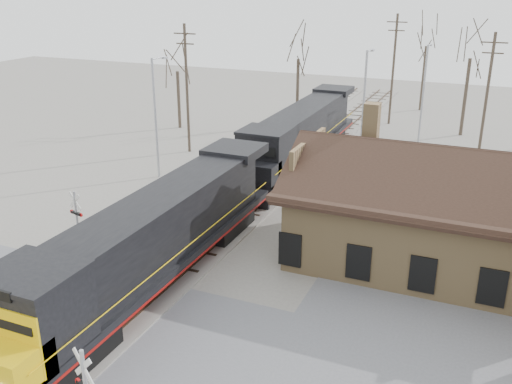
# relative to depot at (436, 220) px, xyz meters

# --- Properties ---
(ground) EXTENTS (140.00, 140.00, 0.00)m
(ground) POSITION_rel_depot_xyz_m (-11.99, -12.00, -2.41)
(ground) COLOR gray
(ground) RESTS_ON ground
(road) EXTENTS (60.00, 9.00, 0.03)m
(road) POSITION_rel_depot_xyz_m (-11.99, -12.00, -2.39)
(road) COLOR slate
(road) RESTS_ON ground
(track_main) EXTENTS (3.40, 90.00, 0.24)m
(track_main) POSITION_rel_depot_xyz_m (-11.99, 3.00, -2.34)
(track_main) COLOR gray
(track_main) RESTS_ON ground
(track_siding) EXTENTS (3.40, 90.00, 0.24)m
(track_siding) POSITION_rel_depot_xyz_m (-16.49, 3.00, -2.34)
(track_siding) COLOR gray
(track_siding) RESTS_ON ground
(depot) EXTENTS (15.20, 9.31, 7.90)m
(depot) POSITION_rel_depot_xyz_m (0.00, 0.00, 0.00)
(depot) COLOR #A18153
(depot) RESTS_ON ground
(locomotive_lead) EXTENTS (3.15, 21.12, 4.69)m
(locomotive_lead) POSITION_rel_depot_xyz_m (-11.99, -8.38, 0.06)
(locomotive_lead) COLOR black
(locomotive_lead) RESTS_ON ground
(locomotive_trailing) EXTENTS (3.15, 21.12, 4.44)m
(locomotive_trailing) POSITION_rel_depot_xyz_m (-11.99, 13.01, 0.06)
(locomotive_trailing) COLOR black
(locomotive_trailing) RESTS_ON ground
(crossbuck_far) EXTENTS (1.00, 0.34, 3.55)m
(crossbuck_far) POSITION_rel_depot_xyz_m (-17.84, -6.36, -0.71)
(crossbuck_far) COLOR #A5A8AD
(crossbuck_far) RESTS_ON ground
(streetlight_a) EXTENTS (0.25, 2.04, 8.86)m
(streetlight_a) POSITION_rel_depot_xyz_m (-20.76, 6.35, 2.56)
(streetlight_a) COLOR #A5A8AD
(streetlight_a) RESTS_ON ground
(streetlight_b) EXTENTS (0.25, 2.04, 9.33)m
(streetlight_b) POSITION_rel_depot_xyz_m (-6.95, 12.85, 2.80)
(streetlight_b) COLOR #A5A8AD
(streetlight_b) RESTS_ON ground
(streetlight_c) EXTENTS (0.25, 2.04, 8.80)m
(streetlight_c) POSITION_rel_depot_xyz_m (-4.08, 23.49, 2.53)
(streetlight_c) COLOR #A5A8AD
(streetlight_c) RESTS_ON ground
(utility_pole_a) EXTENTS (2.00, 0.24, 10.72)m
(utility_pole_a) POSITION_rel_depot_xyz_m (-21.98, 13.03, 3.19)
(utility_pole_a) COLOR #382D23
(utility_pole_a) RESTS_ON ground
(utility_pole_b) EXTENTS (2.00, 0.24, 10.93)m
(utility_pole_b) POSITION_rel_depot_xyz_m (-8.05, 30.09, 3.29)
(utility_pole_b) COLOR #382D23
(utility_pole_b) RESTS_ON ground
(utility_pole_c) EXTENTS (2.00, 0.24, 10.26)m
(utility_pole_c) POSITION_rel_depot_xyz_m (1.19, 20.44, 2.95)
(utility_pole_c) COLOR #382D23
(utility_pole_c) RESTS_ON ground
(tree_a) EXTENTS (3.74, 3.74, 9.17)m
(tree_a) POSITION_rel_depot_xyz_m (-27.09, 20.11, 4.11)
(tree_a) COLOR #382D23
(tree_a) RESTS_ON ground
(tree_b) EXTENTS (4.42, 4.42, 10.82)m
(tree_b) POSITION_rel_depot_xyz_m (-16.71, 26.02, 5.30)
(tree_b) COLOR #382D23
(tree_b) RESTS_ON ground
(tree_c) EXTENTS (4.75, 4.75, 11.65)m
(tree_c) POSITION_rel_depot_xyz_m (-6.03, 38.13, 5.89)
(tree_c) COLOR #382D23
(tree_c) RESTS_ON ground
(tree_d) EXTENTS (4.83, 4.83, 11.83)m
(tree_d) POSITION_rel_depot_xyz_m (-0.82, 28.20, 6.02)
(tree_d) COLOR #382D23
(tree_d) RESTS_ON ground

